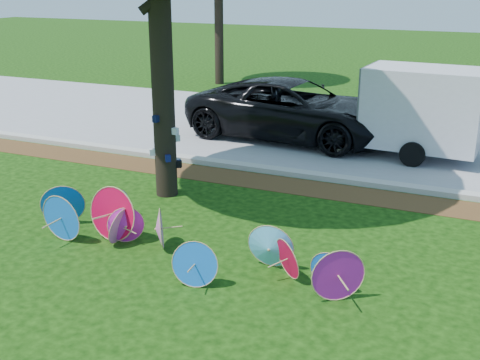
% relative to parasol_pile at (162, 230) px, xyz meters
% --- Properties ---
extents(ground, '(90.00, 90.00, 0.00)m').
position_rel_parasol_pile_xyz_m(ground, '(0.26, -0.57, -0.38)').
color(ground, black).
rests_on(ground, ground).
extents(mulch_strip, '(90.00, 1.00, 0.01)m').
position_rel_parasol_pile_xyz_m(mulch_strip, '(0.26, 3.93, -0.38)').
color(mulch_strip, '#472D16').
rests_on(mulch_strip, ground).
extents(curb, '(90.00, 0.30, 0.12)m').
position_rel_parasol_pile_xyz_m(curb, '(0.26, 4.63, -0.32)').
color(curb, '#B7B5AD').
rests_on(curb, ground).
extents(street, '(90.00, 8.00, 0.01)m').
position_rel_parasol_pile_xyz_m(street, '(0.26, 8.78, -0.38)').
color(street, gray).
rests_on(street, ground).
extents(parasol_pile, '(5.98, 2.08, 0.96)m').
position_rel_parasol_pile_xyz_m(parasol_pile, '(0.00, 0.00, 0.00)').
color(parasol_pile, blue).
rests_on(parasol_pile, ground).
extents(black_van, '(5.98, 3.11, 1.61)m').
position_rel_parasol_pile_xyz_m(black_van, '(-0.40, 7.72, 0.42)').
color(black_van, black).
rests_on(black_van, ground).
extents(cargo_trailer, '(2.82, 1.89, 2.51)m').
position_rel_parasol_pile_xyz_m(cargo_trailer, '(3.08, 7.25, 0.87)').
color(cargo_trailer, silver).
rests_on(cargo_trailer, ground).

